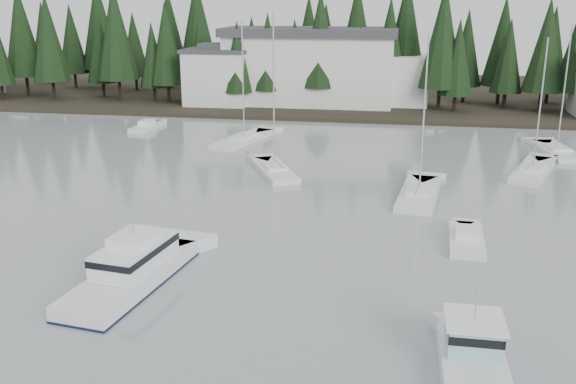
# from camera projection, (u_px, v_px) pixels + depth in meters

# --- Properties ---
(far_shore_land) EXTENTS (240.00, 54.00, 1.00)m
(far_shore_land) POSITION_uv_depth(u_px,v_px,m) (351.00, 93.00, 108.47)
(far_shore_land) COLOR black
(far_shore_land) RESTS_ON ground
(conifer_treeline) EXTENTS (200.00, 22.00, 20.00)m
(conifer_treeline) POSITION_uv_depth(u_px,v_px,m) (346.00, 103.00, 98.11)
(conifer_treeline) COLOR black
(conifer_treeline) RESTS_ON ground
(house_west) EXTENTS (9.54, 7.42, 8.75)m
(house_west) POSITION_uv_depth(u_px,v_px,m) (218.00, 76.00, 93.17)
(house_west) COLOR silver
(house_west) RESTS_ON ground
(harbor_inn) EXTENTS (29.50, 11.50, 10.90)m
(harbor_inn) POSITION_uv_depth(u_px,v_px,m) (324.00, 67.00, 93.48)
(harbor_inn) COLOR silver
(harbor_inn) RESTS_ON ground
(cabin_cruiser_center) EXTENTS (4.69, 10.89, 4.53)m
(cabin_cruiser_center) POSITION_uv_depth(u_px,v_px,m) (133.00, 273.00, 36.09)
(cabin_cruiser_center) COLOR silver
(cabin_cruiser_center) RESTS_ON ground
(lobster_boat_teal) EXTENTS (2.79, 7.97, 4.39)m
(lobster_boat_teal) POSITION_uv_depth(u_px,v_px,m) (474.00, 369.00, 26.98)
(lobster_boat_teal) COLOR silver
(lobster_boat_teal) RESTS_ON ground
(sailboat_0) EXTENTS (3.99, 10.06, 13.41)m
(sailboat_0) POSITION_uv_depth(u_px,v_px,m) (419.00, 196.00, 52.16)
(sailboat_0) COLOR silver
(sailboat_0) RESTS_ON ground
(sailboat_2) EXTENTS (5.55, 11.16, 13.94)m
(sailboat_2) POSITION_uv_depth(u_px,v_px,m) (244.00, 141.00, 72.25)
(sailboat_2) COLOR silver
(sailboat_2) RESTS_ON ground
(sailboat_4) EXTENTS (6.16, 9.08, 14.84)m
(sailboat_4) POSITION_uv_depth(u_px,v_px,m) (274.00, 172.00, 59.28)
(sailboat_4) COLOR silver
(sailboat_4) RESTS_ON ground
(sailboat_7) EXTENTS (5.88, 10.46, 12.76)m
(sailboat_7) POSITION_uv_depth(u_px,v_px,m) (533.00, 172.00, 59.25)
(sailboat_7) COLOR silver
(sailboat_7) RESTS_ON ground
(sailboat_8) EXTENTS (4.27, 9.44, 13.68)m
(sailboat_8) POSITION_uv_depth(u_px,v_px,m) (556.00, 153.00, 66.67)
(sailboat_8) COLOR silver
(sailboat_8) RESTS_ON ground
(runabout_1) EXTENTS (2.47, 6.15, 1.42)m
(runabout_1) POSITION_uv_depth(u_px,v_px,m) (466.00, 241.00, 42.24)
(runabout_1) COLOR silver
(runabout_1) RESTS_ON ground
(runabout_3) EXTENTS (2.40, 6.62, 1.42)m
(runabout_3) POSITION_uv_depth(u_px,v_px,m) (147.00, 127.00, 79.33)
(runabout_3) COLOR silver
(runabout_3) RESTS_ON ground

